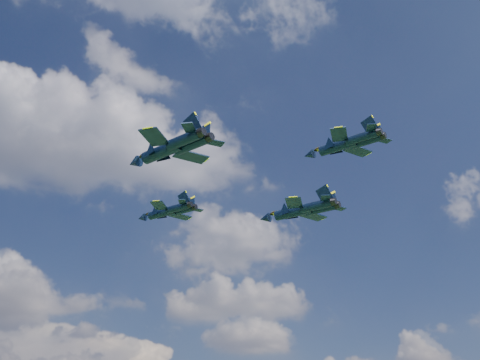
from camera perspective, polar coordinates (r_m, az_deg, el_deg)
name	(u,v)px	position (r m, az deg, el deg)	size (l,w,h in m)	color
jet_lead	(160,213)	(114.91, -7.55, -3.12)	(12.82, 11.78, 3.36)	black
jet_left	(160,152)	(92.51, -7.59, 2.65)	(14.99, 15.60, 4.16)	black
jet_right	(291,212)	(119.87, 4.83, -3.05)	(16.52, 15.29, 4.34)	black
jet_slot	(335,147)	(96.57, 9.03, 3.15)	(12.90, 12.69, 3.48)	black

